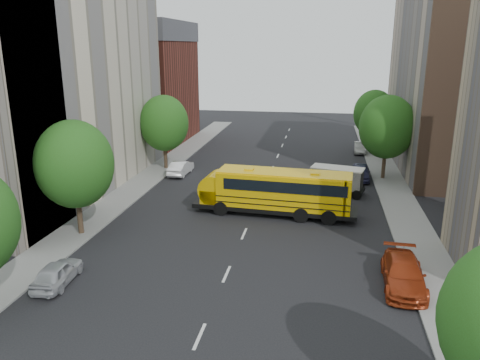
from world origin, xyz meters
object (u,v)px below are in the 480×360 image
(street_tree_5, at_px, (374,113))
(parked_car_0, at_px, (57,273))
(street_tree_2, at_px, (164,123))
(safari_truck, at_px, (332,179))
(street_tree_4, at_px, (387,127))
(parked_car_3, at_px, (403,274))
(parked_car_1, at_px, (181,168))
(street_tree_1, at_px, (75,164))
(parked_car_5, at_px, (360,148))
(school_bus, at_px, (273,190))
(parked_car_4, at_px, (360,172))

(street_tree_5, bearing_deg, parked_car_0, -118.36)
(street_tree_2, relative_size, safari_truck, 1.33)
(street_tree_4, xyz_separation_m, parked_car_3, (-1.40, -21.73, -4.32))
(street_tree_4, distance_m, parked_car_1, 20.37)
(street_tree_2, xyz_separation_m, street_tree_4, (22.00, 0.00, 0.25))
(street_tree_2, distance_m, parked_car_3, 30.22)
(street_tree_1, bearing_deg, parked_car_5, 54.99)
(street_tree_2, xyz_separation_m, parked_car_1, (2.20, -1.91, -4.12))
(street_tree_1, distance_m, safari_truck, 21.43)
(street_tree_1, relative_size, school_bus, 0.63)
(street_tree_1, bearing_deg, street_tree_2, 90.00)
(street_tree_2, bearing_deg, parked_car_0, -84.91)
(parked_car_0, xyz_separation_m, parked_car_5, (18.40, 36.08, -0.02))
(street_tree_5, bearing_deg, parked_car_3, -92.38)
(street_tree_2, bearing_deg, parked_car_3, -46.52)
(parked_car_1, distance_m, parked_car_5, 22.71)
(school_bus, bearing_deg, street_tree_5, 72.34)
(parked_car_0, bearing_deg, school_bus, -132.95)
(street_tree_2, bearing_deg, street_tree_4, 0.00)
(street_tree_1, xyz_separation_m, parked_car_5, (20.60, 29.40, -4.31))
(parked_car_1, bearing_deg, parked_car_0, 91.37)
(parked_car_5, bearing_deg, school_bus, -106.62)
(school_bus, distance_m, parked_car_3, 12.92)
(school_bus, height_order, parked_car_0, school_bus)
(street_tree_4, xyz_separation_m, street_tree_5, (-0.00, 12.00, -0.37))
(street_tree_5, relative_size, parked_car_4, 1.70)
(street_tree_4, height_order, parked_car_4, street_tree_4)
(school_bus, xyz_separation_m, parked_car_1, (-10.32, 9.80, -1.25))
(street_tree_4, bearing_deg, street_tree_5, 90.00)
(street_tree_4, xyz_separation_m, parked_car_5, (-1.40, 11.40, -4.44))
(street_tree_5, distance_m, school_bus, 25.68)
(parked_car_1, bearing_deg, safari_truck, 167.73)
(street_tree_1, distance_m, parked_car_3, 21.35)
(street_tree_5, distance_m, parked_car_5, 4.34)
(street_tree_2, bearing_deg, street_tree_5, 28.61)
(school_bus, xyz_separation_m, parked_car_3, (8.08, -10.02, -1.20))
(street_tree_1, distance_m, parked_car_0, 8.24)
(street_tree_5, distance_m, parked_car_0, 41.88)
(parked_car_4, bearing_deg, street_tree_5, 83.20)
(street_tree_2, height_order, safari_truck, street_tree_2)
(street_tree_1, height_order, parked_car_1, street_tree_1)
(street_tree_4, bearing_deg, parked_car_5, 97.00)
(parked_car_3, bearing_deg, parked_car_1, 135.23)
(safari_truck, bearing_deg, street_tree_2, 175.41)
(street_tree_4, bearing_deg, parked_car_0, -128.74)
(safari_truck, height_order, parked_car_0, safari_truck)
(safari_truck, xyz_separation_m, parked_car_4, (2.78, 4.86, -0.50))
(parked_car_3, bearing_deg, street_tree_4, 88.66)
(parked_car_3, bearing_deg, parked_car_0, -168.54)
(street_tree_5, distance_m, safari_truck, 18.53)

